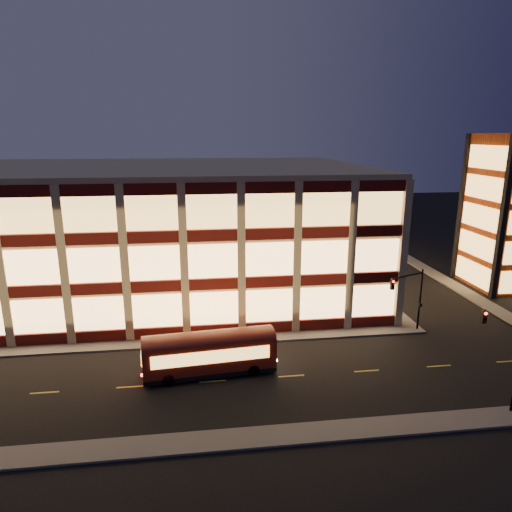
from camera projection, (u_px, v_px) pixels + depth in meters
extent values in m
plane|color=black|center=(164.00, 348.00, 39.35)|extent=(200.00, 200.00, 0.00)
cube|color=#514F4C|center=(130.00, 344.00, 39.91)|extent=(54.00, 2.00, 0.15)
cube|color=#514F4C|center=(354.00, 278.00, 58.48)|extent=(2.00, 30.00, 0.15)
cube|color=#514F4C|center=(435.00, 274.00, 59.85)|extent=(2.00, 30.00, 0.15)
cube|color=#514F4C|center=(149.00, 446.00, 26.87)|extent=(100.00, 2.00, 0.15)
cube|color=tan|center=(144.00, 230.00, 53.45)|extent=(50.00, 30.00, 14.00)
cube|color=tan|center=(140.00, 167.00, 51.58)|extent=(50.40, 30.40, 0.50)
cube|color=#470C0A|center=(130.00, 334.00, 40.61)|extent=(50.10, 0.25, 1.00)
cube|color=#FFB86B|center=(129.00, 312.00, 40.08)|extent=(49.00, 0.20, 3.00)
cube|color=#470C0A|center=(348.00, 274.00, 58.22)|extent=(0.25, 30.10, 1.00)
cube|color=#FFB86B|center=(349.00, 258.00, 57.68)|extent=(0.20, 29.00, 3.00)
cube|color=#470C0A|center=(127.00, 287.00, 39.47)|extent=(50.10, 0.25, 1.00)
cube|color=#FFB86B|center=(125.00, 264.00, 38.95)|extent=(49.00, 0.20, 3.00)
cube|color=#470C0A|center=(350.00, 240.00, 57.09)|extent=(0.25, 30.10, 1.00)
cube|color=#FFB86B|center=(350.00, 224.00, 56.54)|extent=(0.20, 29.00, 3.00)
cube|color=#470C0A|center=(123.00, 238.00, 38.33)|extent=(50.10, 0.25, 1.00)
cube|color=#FFB86B|center=(121.00, 213.00, 37.81)|extent=(49.00, 0.20, 3.00)
cube|color=#470C0A|center=(352.00, 205.00, 55.95)|extent=(0.25, 30.10, 1.00)
cube|color=#FFB86B|center=(352.00, 188.00, 55.40)|extent=(0.20, 29.00, 3.00)
cube|color=#8C3814|center=(512.00, 213.00, 53.50)|extent=(8.00, 8.00, 18.00)
cube|color=black|center=(503.00, 219.00, 49.17)|extent=(0.60, 0.60, 18.00)
cube|color=black|center=(461.00, 208.00, 56.84)|extent=(0.60, 0.60, 18.00)
cube|color=#EFAC53|center=(472.00, 272.00, 54.85)|extent=(0.16, 6.60, 2.60)
cube|color=#EFAC53|center=(476.00, 245.00, 53.98)|extent=(0.16, 6.60, 2.60)
cube|color=#EFAC53|center=(480.00, 217.00, 53.10)|extent=(0.16, 6.60, 2.60)
cube|color=#EFAC53|center=(483.00, 187.00, 52.22)|extent=(0.16, 6.60, 2.60)
cube|color=#EFAC53|center=(487.00, 157.00, 51.34)|extent=(0.16, 6.60, 2.60)
cylinder|color=black|center=(420.00, 300.00, 42.27)|extent=(0.18, 0.18, 6.00)
cylinder|color=black|center=(408.00, 276.00, 40.63)|extent=(3.56, 1.63, 0.14)
cube|color=black|center=(392.00, 284.00, 39.83)|extent=(0.32, 0.32, 0.95)
sphere|color=#FF0C05|center=(394.00, 282.00, 39.58)|extent=(0.20, 0.20, 0.20)
cube|color=black|center=(420.00, 305.00, 42.18)|extent=(0.25, 0.18, 0.28)
cylinder|color=black|center=(503.00, 321.00, 30.74)|extent=(0.14, 4.00, 0.14)
cube|color=black|center=(484.00, 317.00, 32.79)|extent=(0.32, 0.32, 0.95)
sphere|color=#FF0C05|center=(486.00, 314.00, 32.54)|extent=(0.20, 0.20, 0.20)
cube|color=maroon|center=(210.00, 353.00, 34.84)|extent=(10.20, 3.42, 2.30)
cube|color=black|center=(210.00, 369.00, 35.19)|extent=(10.20, 3.42, 0.35)
cylinder|color=black|center=(168.00, 380.00, 33.45)|extent=(0.92, 0.38, 0.90)
cylinder|color=black|center=(167.00, 365.00, 35.52)|extent=(0.92, 0.38, 0.90)
cylinder|color=black|center=(253.00, 370.00, 34.81)|extent=(0.92, 0.38, 0.90)
cylinder|color=black|center=(248.00, 357.00, 36.89)|extent=(0.92, 0.38, 0.90)
cube|color=#EFAC53|center=(212.00, 357.00, 33.56)|extent=(8.77, 0.88, 1.00)
cube|color=#EFAC53|center=(207.00, 342.00, 35.97)|extent=(8.77, 0.88, 1.00)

